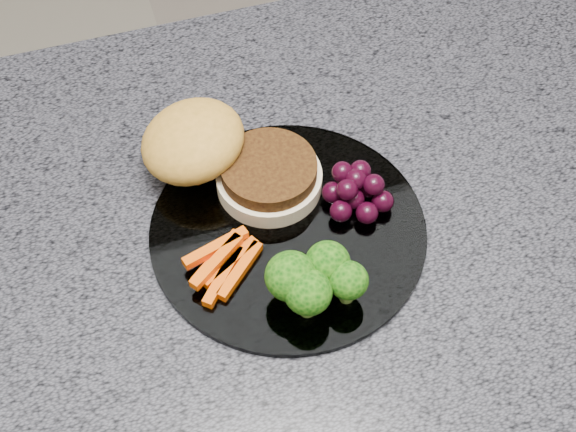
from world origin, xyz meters
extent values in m
cube|color=brown|center=(0.00, 0.00, 0.43)|extent=(1.20, 0.60, 0.86)
cube|color=#484852|center=(0.00, 0.00, 0.88)|extent=(1.20, 0.60, 0.04)
cylinder|color=white|center=(-0.04, -0.02, 0.90)|extent=(0.26, 0.26, 0.01)
cylinder|color=beige|center=(-0.04, 0.03, 0.92)|extent=(0.13, 0.13, 0.02)
cylinder|color=#482B0D|center=(-0.04, 0.03, 0.93)|extent=(0.12, 0.12, 0.02)
ellipsoid|color=gold|center=(-0.11, 0.08, 0.93)|extent=(0.13, 0.13, 0.06)
cube|color=#F75504|center=(-0.11, -0.04, 0.91)|extent=(0.06, 0.05, 0.01)
cube|color=#F75504|center=(-0.10, -0.04, 0.91)|extent=(0.06, 0.04, 0.01)
cube|color=#F75504|center=(-0.11, -0.06, 0.91)|extent=(0.05, 0.06, 0.01)
cube|color=#F75504|center=(-0.11, -0.03, 0.92)|extent=(0.06, 0.03, 0.01)
cube|color=#F75504|center=(-0.11, -0.04, 0.92)|extent=(0.06, 0.05, 0.01)
cube|color=#F75504|center=(-0.10, -0.06, 0.91)|extent=(0.05, 0.05, 0.01)
cylinder|color=olive|center=(-0.06, -0.09, 0.92)|extent=(0.02, 0.02, 0.02)
ellipsoid|color=#0A3A08|center=(-0.06, -0.09, 0.94)|extent=(0.05, 0.05, 0.04)
cylinder|color=olive|center=(-0.03, -0.09, 0.92)|extent=(0.01, 0.01, 0.02)
ellipsoid|color=#0A3A08|center=(-0.03, -0.09, 0.94)|extent=(0.04, 0.04, 0.04)
cylinder|color=olive|center=(-0.05, -0.11, 0.92)|extent=(0.01, 0.01, 0.02)
ellipsoid|color=#0A3A08|center=(-0.05, -0.11, 0.94)|extent=(0.04, 0.04, 0.04)
cylinder|color=olive|center=(-0.01, -0.11, 0.92)|extent=(0.01, 0.01, 0.02)
ellipsoid|color=#0A3A08|center=(-0.01, -0.11, 0.94)|extent=(0.04, 0.04, 0.03)
sphere|color=black|center=(0.03, -0.01, 0.92)|extent=(0.02, 0.02, 0.02)
sphere|color=black|center=(0.05, -0.01, 0.92)|extent=(0.02, 0.02, 0.02)
sphere|color=black|center=(0.03, 0.01, 0.92)|extent=(0.02, 0.02, 0.02)
sphere|color=black|center=(0.01, 0.00, 0.92)|extent=(0.02, 0.02, 0.02)
sphere|color=black|center=(0.01, -0.02, 0.92)|extent=(0.02, 0.02, 0.02)
sphere|color=black|center=(0.03, -0.03, 0.92)|extent=(0.02, 0.02, 0.02)
sphere|color=black|center=(0.05, -0.03, 0.92)|extent=(0.02, 0.02, 0.02)
sphere|color=black|center=(0.03, 0.00, 0.93)|extent=(0.02, 0.02, 0.02)
sphere|color=black|center=(0.02, -0.01, 0.93)|extent=(0.02, 0.02, 0.02)
sphere|color=black|center=(0.04, -0.01, 0.93)|extent=(0.02, 0.02, 0.02)
sphere|color=black|center=(0.02, 0.01, 0.93)|extent=(0.02, 0.02, 0.02)
sphere|color=black|center=(0.04, 0.00, 0.93)|extent=(0.02, 0.02, 0.02)
camera|label=1|loc=(-0.17, -0.43, 1.52)|focal=50.00mm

